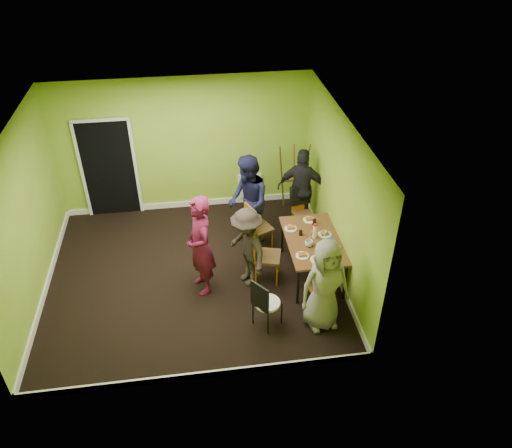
{
  "coord_description": "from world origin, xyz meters",
  "views": [
    {
      "loc": [
        0.14,
        -6.78,
        5.8
      ],
      "look_at": [
        1.11,
        0.0,
        0.98
      ],
      "focal_mm": 35.0,
      "sensor_mm": 36.0,
      "label": 1
    }
  ],
  "objects_px": {
    "dining_table": "(313,242)",
    "thermos": "(315,232)",
    "chair_front_end": "(323,286)",
    "chair_back_end": "(301,200)",
    "person_back_end": "(302,189)",
    "chair_left_far": "(256,225)",
    "chair_left_near": "(263,251)",
    "orange_bottle": "(312,233)",
    "person_standing": "(200,246)",
    "blue_bottle": "(331,243)",
    "person_left_far": "(248,202)",
    "easel": "(292,179)",
    "person_left_near": "(247,247)",
    "person_front_end": "(325,285)",
    "chair_bentwood": "(265,302)"
  },
  "relations": [
    {
      "from": "easel",
      "to": "person_standing",
      "type": "height_order",
      "value": "person_standing"
    },
    {
      "from": "chair_left_far",
      "to": "person_left_near",
      "type": "distance_m",
      "value": 0.93
    },
    {
      "from": "dining_table",
      "to": "person_front_end",
      "type": "distance_m",
      "value": 1.19
    },
    {
      "from": "person_standing",
      "to": "orange_bottle",
      "type": "bearing_deg",
      "value": 81.42
    },
    {
      "from": "easel",
      "to": "person_back_end",
      "type": "relative_size",
      "value": 0.95
    },
    {
      "from": "chair_left_far",
      "to": "person_back_end",
      "type": "height_order",
      "value": "person_back_end"
    },
    {
      "from": "chair_front_end",
      "to": "blue_bottle",
      "type": "height_order",
      "value": "blue_bottle"
    },
    {
      "from": "person_left_far",
      "to": "chair_front_end",
      "type": "bearing_deg",
      "value": 17.54
    },
    {
      "from": "dining_table",
      "to": "thermos",
      "type": "xyz_separation_m",
      "value": [
        0.03,
        0.05,
        0.18
      ]
    },
    {
      "from": "chair_front_end",
      "to": "person_back_end",
      "type": "relative_size",
      "value": 0.55
    },
    {
      "from": "thermos",
      "to": "chair_front_end",
      "type": "bearing_deg",
      "value": -94.86
    },
    {
      "from": "chair_left_far",
      "to": "person_back_end",
      "type": "relative_size",
      "value": 0.6
    },
    {
      "from": "chair_back_end",
      "to": "person_standing",
      "type": "relative_size",
      "value": 0.51
    },
    {
      "from": "person_back_end",
      "to": "thermos",
      "type": "bearing_deg",
      "value": 106.2
    },
    {
      "from": "blue_bottle",
      "to": "person_left_near",
      "type": "bearing_deg",
      "value": 170.84
    },
    {
      "from": "easel",
      "to": "person_left_near",
      "type": "height_order",
      "value": "easel"
    },
    {
      "from": "chair_bentwood",
      "to": "orange_bottle",
      "type": "relative_size",
      "value": 11.56
    },
    {
      "from": "dining_table",
      "to": "person_front_end",
      "type": "relative_size",
      "value": 0.95
    },
    {
      "from": "chair_bentwood",
      "to": "person_back_end",
      "type": "distance_m",
      "value": 2.87
    },
    {
      "from": "person_standing",
      "to": "person_back_end",
      "type": "bearing_deg",
      "value": 112.62
    },
    {
      "from": "chair_front_end",
      "to": "person_left_near",
      "type": "relative_size",
      "value": 0.63
    },
    {
      "from": "easel",
      "to": "person_standing",
      "type": "relative_size",
      "value": 0.88
    },
    {
      "from": "chair_front_end",
      "to": "blue_bottle",
      "type": "distance_m",
      "value": 0.78
    },
    {
      "from": "chair_bentwood",
      "to": "blue_bottle",
      "type": "distance_m",
      "value": 1.53
    },
    {
      "from": "dining_table",
      "to": "blue_bottle",
      "type": "distance_m",
      "value": 0.37
    },
    {
      "from": "chair_back_end",
      "to": "person_back_end",
      "type": "bearing_deg",
      "value": -124.44
    },
    {
      "from": "person_standing",
      "to": "person_left_near",
      "type": "distance_m",
      "value": 0.78
    },
    {
      "from": "thermos",
      "to": "person_standing",
      "type": "xyz_separation_m",
      "value": [
        -1.92,
        -0.15,
        0.03
      ]
    },
    {
      "from": "thermos",
      "to": "blue_bottle",
      "type": "distance_m",
      "value": 0.36
    },
    {
      "from": "chair_left_near",
      "to": "chair_bentwood",
      "type": "bearing_deg",
      "value": 7.74
    },
    {
      "from": "chair_left_far",
      "to": "chair_left_near",
      "type": "xyz_separation_m",
      "value": [
        -0.0,
        -0.82,
        0.03
      ]
    },
    {
      "from": "thermos",
      "to": "blue_bottle",
      "type": "bearing_deg",
      "value": -57.78
    },
    {
      "from": "chair_left_near",
      "to": "chair_back_end",
      "type": "distance_m",
      "value": 1.68
    },
    {
      "from": "chair_left_near",
      "to": "person_standing",
      "type": "distance_m",
      "value": 1.08
    },
    {
      "from": "chair_front_end",
      "to": "person_back_end",
      "type": "distance_m",
      "value": 2.44
    },
    {
      "from": "chair_left_near",
      "to": "chair_front_end",
      "type": "relative_size",
      "value": 1.13
    },
    {
      "from": "dining_table",
      "to": "person_left_near",
      "type": "bearing_deg",
      "value": -178.22
    },
    {
      "from": "dining_table",
      "to": "chair_bentwood",
      "type": "relative_size",
      "value": 1.67
    },
    {
      "from": "chair_bentwood",
      "to": "person_back_end",
      "type": "relative_size",
      "value": 0.54
    },
    {
      "from": "chair_left_far",
      "to": "person_back_end",
      "type": "bearing_deg",
      "value": 100.38
    },
    {
      "from": "dining_table",
      "to": "chair_front_end",
      "type": "bearing_deg",
      "value": -93.16
    },
    {
      "from": "chair_left_near",
      "to": "person_left_far",
      "type": "bearing_deg",
      "value": -159.86
    },
    {
      "from": "person_standing",
      "to": "person_back_end",
      "type": "relative_size",
      "value": 1.09
    },
    {
      "from": "blue_bottle",
      "to": "person_back_end",
      "type": "relative_size",
      "value": 0.12
    },
    {
      "from": "blue_bottle",
      "to": "person_standing",
      "type": "xyz_separation_m",
      "value": [
        -2.11,
        0.15,
        0.05
      ]
    },
    {
      "from": "orange_bottle",
      "to": "easel",
      "type": "bearing_deg",
      "value": 88.64
    },
    {
      "from": "chair_left_near",
      "to": "person_left_near",
      "type": "height_order",
      "value": "person_left_near"
    },
    {
      "from": "dining_table",
      "to": "person_left_far",
      "type": "relative_size",
      "value": 0.84
    },
    {
      "from": "orange_bottle",
      "to": "person_standing",
      "type": "relative_size",
      "value": 0.04
    },
    {
      "from": "blue_bottle",
      "to": "person_front_end",
      "type": "xyz_separation_m",
      "value": [
        -0.33,
        -0.92,
        -0.06
      ]
    }
  ]
}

